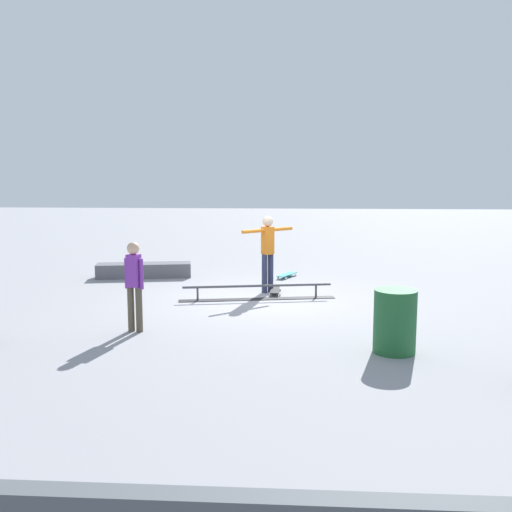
% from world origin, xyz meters
% --- Properties ---
extents(ground_plane, '(60.00, 60.00, 0.00)m').
position_xyz_m(ground_plane, '(0.00, 0.00, 0.00)').
color(ground_plane, gray).
extents(grind_rail, '(3.30, 0.83, 0.32)m').
position_xyz_m(grind_rail, '(0.06, -0.04, 0.14)').
color(grind_rail, black).
rests_on(grind_rail, ground_plane).
extents(skate_ledge, '(2.43, 0.96, 0.36)m').
position_xyz_m(skate_ledge, '(3.11, -2.44, 0.18)').
color(skate_ledge, '#595960').
rests_on(skate_ledge, ground_plane).
extents(skater_main, '(1.10, 0.95, 1.70)m').
position_xyz_m(skater_main, '(-0.12, -0.79, 0.99)').
color(skater_main, '#2D3351').
rests_on(skater_main, ground_plane).
extents(skateboard_main, '(0.27, 0.80, 0.09)m').
position_xyz_m(skateboard_main, '(-0.29, -0.67, 0.07)').
color(skateboard_main, black).
rests_on(skateboard_main, ground_plane).
extents(bystander_purple_shirt, '(0.35, 0.22, 1.52)m').
position_xyz_m(bystander_purple_shirt, '(1.97, 2.56, 0.86)').
color(bystander_purple_shirt, brown).
rests_on(bystander_purple_shirt, ground_plane).
extents(loose_skateboard_teal, '(0.53, 0.81, 0.09)m').
position_xyz_m(loose_skateboard_teal, '(-0.53, -2.64, 0.07)').
color(loose_skateboard_teal, teal).
rests_on(loose_skateboard_teal, ground_plane).
extents(trash_bin, '(0.63, 0.63, 0.95)m').
position_xyz_m(trash_bin, '(-2.19, 3.44, 0.48)').
color(trash_bin, '#1E592D').
rests_on(trash_bin, ground_plane).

